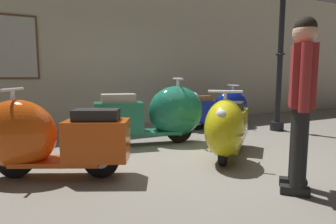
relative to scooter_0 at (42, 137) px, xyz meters
name	(u,v)px	position (x,y,z in m)	size (l,w,h in m)	color
ground_plane	(195,159)	(1.92, -0.15, -0.46)	(60.00, 60.00, 0.00)	slate
showroom_back_wall	(121,48)	(1.91, 3.09, 1.34)	(18.00, 0.24, 3.60)	#BCB29E
scooter_0	(42,137)	(0.00, 0.00, 0.00)	(1.70, 1.15, 1.02)	black
scooter_1	(159,114)	(1.86, 0.89, 0.05)	(1.90, 0.89, 1.12)	black
scooter_2	(228,127)	(2.32, -0.35, -0.02)	(1.47, 1.41, 0.97)	black
scooter_3	(222,108)	(3.75, 1.64, -0.03)	(1.58, 0.54, 0.95)	black
lamppost	(280,54)	(4.60, 0.85, 1.14)	(0.28, 0.28, 3.01)	black
visitor_0	(301,93)	(2.24, -1.56, 0.52)	(0.45, 0.44, 1.70)	black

